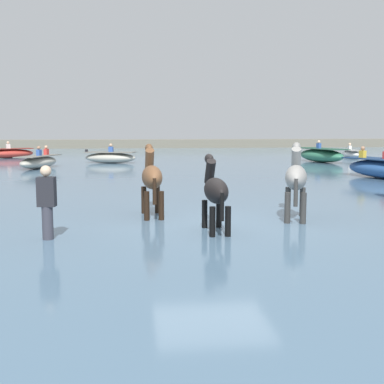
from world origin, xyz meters
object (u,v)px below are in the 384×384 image
boat_mid_outer (321,155)px  boat_distant_east (110,157)px  horse_flank_grey (296,179)px  person_onlooker_right (47,207)px  boat_far_offshore (9,153)px  boat_distant_west (351,154)px  boat_near_starboard (39,162)px  horse_trailing_bay (152,179)px  horse_lead_black (215,192)px

boat_mid_outer → boat_distant_east: (-12.50, 0.59, -0.09)m
horse_flank_grey → person_onlooker_right: bearing=-163.7°
horse_flank_grey → person_onlooker_right: horse_flank_grey is taller
boat_mid_outer → boat_far_offshore: bearing=161.9°
boat_distant_west → person_onlooker_right: bearing=-124.7°
boat_near_starboard → person_onlooker_right: size_ratio=2.07×
boat_mid_outer → boat_far_offshore: 20.56m
boat_distant_east → boat_near_starboard: 4.87m
boat_mid_outer → boat_distant_west: 5.34m
horse_trailing_bay → horse_flank_grey: 3.27m
person_onlooker_right → boat_distant_west: bearing=55.3°
boat_distant_west → boat_near_starboard: (-19.55, -6.78, 0.06)m
horse_lead_black → horse_flank_grey: size_ratio=0.90×
boat_distant_west → boat_far_offshore: bearing=173.9°
horse_lead_black → boat_near_starboard: size_ratio=0.52×
horse_lead_black → boat_distant_west: size_ratio=0.69×
horse_flank_grey → boat_near_starboard: 17.47m
horse_lead_black → boat_far_offshore: horse_lead_black is taller
horse_trailing_bay → boat_distant_east: bearing=95.6°
boat_mid_outer → person_onlooker_right: 23.47m
boat_mid_outer → horse_lead_black: bearing=-116.3°
horse_trailing_bay → horse_flank_grey: size_ratio=0.98×
horse_flank_grey → boat_near_starboard: bearing=118.6°
horse_trailing_bay → boat_distant_east: horse_trailing_bay is taller
boat_mid_outer → horse_trailing_bay: bearing=-121.6°
boat_mid_outer → person_onlooker_right: person_onlooker_right is taller
horse_flank_grey → boat_mid_outer: (7.56, 18.20, -0.48)m
horse_flank_grey → boat_distant_west: size_ratio=0.77×
boat_far_offshore → boat_distant_west: 23.30m
horse_lead_black → boat_distant_west: bearing=60.4°
horse_trailing_bay → boat_distant_west: size_ratio=0.75×
boat_distant_east → person_onlooker_right: person_onlooker_right is taller
horse_flank_grey → boat_distant_east: horse_flank_grey is taller
horse_trailing_bay → horse_flank_grey: (3.18, -0.75, 0.03)m
horse_trailing_bay → boat_mid_outer: horse_trailing_bay is taller
person_onlooker_right → horse_lead_black: bearing=6.6°
boat_distant_west → boat_mid_outer: bearing=-132.8°
boat_distant_east → boat_far_offshore: 9.12m
boat_mid_outer → boat_far_offshore: boat_mid_outer is taller
boat_far_offshore → boat_distant_west: bearing=-6.1°
horse_trailing_bay → boat_distant_west: (14.36, 21.36, -0.59)m
boat_distant_west → person_onlooker_right: (-16.36, -23.63, 0.32)m
boat_mid_outer → boat_distant_east: 12.51m
boat_mid_outer → boat_distant_west: boat_mid_outer is taller
boat_distant_east → horse_flank_grey: bearing=-75.3°
horse_lead_black → horse_flank_grey: bearing=29.7°
boat_distant_east → boat_distant_west: bearing=11.6°
boat_far_offshore → horse_trailing_bay: bearing=-69.7°
boat_mid_outer → boat_near_starboard: size_ratio=1.21×
horse_flank_grey → person_onlooker_right: 5.40m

